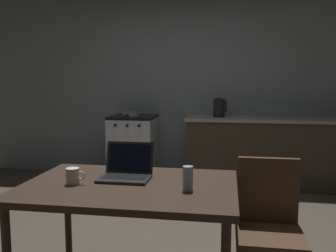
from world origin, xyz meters
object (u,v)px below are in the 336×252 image
at_px(stove_oven, 134,148).
at_px(frying_pan, 130,114).
at_px(dining_table, 130,194).
at_px(electric_kettle, 219,108).
at_px(laptop, 126,172).
at_px(coffee_mug, 73,176).
at_px(chair, 269,221).
at_px(drinking_glass, 188,178).

bearing_deg(stove_oven, frying_pan, -141.67).
height_order(dining_table, electric_kettle, electric_kettle).
bearing_deg(laptop, stove_oven, 116.71).
relative_size(dining_table, coffee_mug, 10.88).
bearing_deg(stove_oven, chair, -59.51).
bearing_deg(frying_pan, stove_oven, 38.33).
relative_size(laptop, coffee_mug, 2.66).
bearing_deg(coffee_mug, laptop, 32.49).
relative_size(dining_table, drinking_glass, 9.11).
relative_size(stove_oven, dining_table, 0.69).
bearing_deg(chair, stove_oven, 124.92).
xyz_separation_m(dining_table, laptop, (-0.05, 0.12, 0.11)).
height_order(chair, coffee_mug, chair).
xyz_separation_m(laptop, electric_kettle, (0.53, 2.62, 0.23)).
bearing_deg(frying_pan, electric_kettle, 1.35).
height_order(frying_pan, coffee_mug, frying_pan).
relative_size(laptop, frying_pan, 0.74).
bearing_deg(frying_pan, drinking_glass, -68.59).
height_order(stove_oven, coffee_mug, stove_oven).
distance_m(dining_table, frying_pan, 2.81).
bearing_deg(dining_table, coffee_mug, -169.29).
bearing_deg(chair, laptop, -175.76).
bearing_deg(stove_oven, laptop, -76.29).
xyz_separation_m(stove_oven, dining_table, (0.69, -2.73, 0.23)).
relative_size(chair, laptop, 2.78).
height_order(dining_table, drinking_glass, drinking_glass).
bearing_deg(laptop, electric_kettle, 91.65).
bearing_deg(dining_table, drinking_glass, -12.84).
bearing_deg(coffee_mug, drinking_glass, -1.63).
xyz_separation_m(dining_table, drinking_glass, (0.37, -0.08, 0.14)).
distance_m(laptop, electric_kettle, 2.68).
height_order(stove_oven, laptop, laptop).
relative_size(stove_oven, chair, 1.01).
relative_size(stove_oven, drinking_glass, 6.26).
relative_size(chair, frying_pan, 2.06).
bearing_deg(electric_kettle, drinking_glass, -92.06).
bearing_deg(laptop, drinking_glass, -12.42).
height_order(electric_kettle, drinking_glass, electric_kettle).
bearing_deg(laptop, chair, 12.81).
bearing_deg(dining_table, frying_pan, 104.99).
bearing_deg(electric_kettle, chair, -81.78).
bearing_deg(laptop, frying_pan, 117.51).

